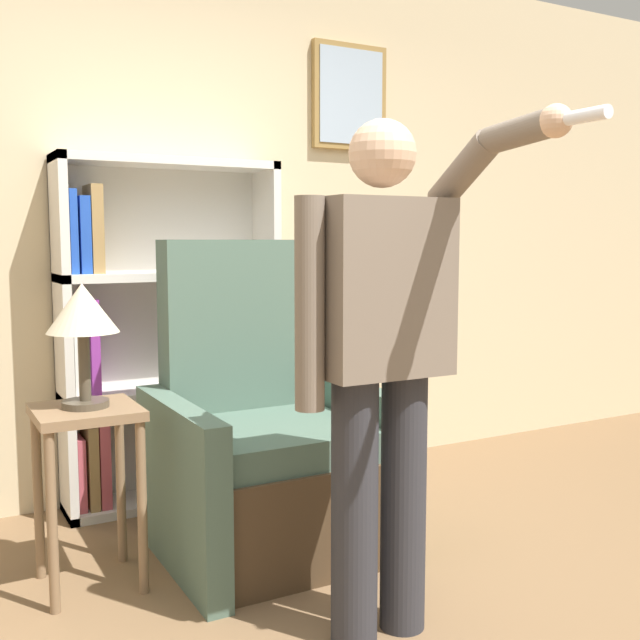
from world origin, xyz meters
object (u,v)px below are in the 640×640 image
object	(u,v)px
bookcase	(154,336)
side_table	(87,449)
armchair	(266,454)
person_standing	(382,349)
table_lamp	(83,315)

from	to	relation	value
bookcase	side_table	world-z (taller)	bookcase
armchair	person_standing	distance (m)	1.01
bookcase	side_table	bearing A→B (deg)	-122.24
armchair	side_table	xyz separation A→B (m)	(-0.73, -0.02, 0.13)
bookcase	table_lamp	size ratio (longest dim) A/B	3.68
bookcase	table_lamp	distance (m)	0.92
side_table	person_standing	bearing A→B (deg)	-47.60
bookcase	armchair	distance (m)	0.89
armchair	person_standing	bearing A→B (deg)	-88.65
armchair	table_lamp	world-z (taller)	armchair
side_table	table_lamp	size ratio (longest dim) A/B	1.50
armchair	person_standing	world-z (taller)	person_standing
person_standing	table_lamp	size ratio (longest dim) A/B	3.65
side_table	table_lamp	distance (m)	0.49
bookcase	armchair	xyz separation A→B (m)	(0.25, -0.74, -0.43)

